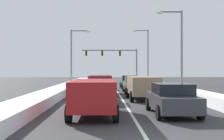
{
  "coord_description": "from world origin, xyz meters",
  "views": [
    {
      "loc": [
        -1.31,
        -7.17,
        2.14
      ],
      "look_at": [
        -0.36,
        28.7,
        2.16
      ],
      "focal_mm": 46.4,
      "sensor_mm": 36.0,
      "label": 1
    }
  ],
  "objects": [
    {
      "name": "street_lamp_right_near",
      "position": [
        6.11,
        21.69,
        4.88
      ],
      "size": [
        2.66,
        0.36,
        8.15
      ],
      "color": "gray",
      "rests_on": "ground"
    },
    {
      "name": "sedan_green_right_lane_fourth",
      "position": [
        1.6,
        27.11,
        0.76
      ],
      "size": [
        2.0,
        4.5,
        1.51
      ],
      "color": "#1E5633",
      "rests_on": "ground"
    },
    {
      "name": "traffic_light_gantry",
      "position": [
        1.18,
        48.18,
        4.72
      ],
      "size": [
        10.6,
        0.47,
        6.2
      ],
      "color": "slate",
      "rests_on": "ground"
    },
    {
      "name": "sedan_charcoal_right_lane_nearest",
      "position": [
        1.92,
        6.61,
        0.76
      ],
      "size": [
        2.0,
        4.5,
        1.51
      ],
      "color": "#38383D",
      "rests_on": "ground"
    },
    {
      "name": "sedan_silver_center_lane_fourth",
      "position": [
        -1.89,
        25.16,
        0.76
      ],
      "size": [
        2.0,
        4.5,
        1.51
      ],
      "color": "#B7BABF",
      "rests_on": "ground"
    },
    {
      "name": "snow_bank_left_shoulder",
      "position": [
        -5.3,
        24.1,
        0.31
      ],
      "size": [
        1.81,
        53.01,
        0.62
      ],
      "primitive_type": "cube",
      "color": "white",
      "rests_on": "ground"
    },
    {
      "name": "suv_tan_right_lane_second",
      "position": [
        1.48,
        13.78,
        1.02
      ],
      "size": [
        2.16,
        4.9,
        1.67
      ],
      "color": "#937F60",
      "rests_on": "ground"
    },
    {
      "name": "sedan_gray_right_lane_third",
      "position": [
        1.5,
        20.21,
        0.76
      ],
      "size": [
        2.0,
        4.5,
        1.51
      ],
      "color": "slate",
      "rests_on": "ground"
    },
    {
      "name": "suv_maroon_center_lane_third",
      "position": [
        -1.66,
        18.64,
        1.02
      ],
      "size": [
        2.16,
        4.9,
        1.67
      ],
      "color": "maroon",
      "rests_on": "ground"
    },
    {
      "name": "snow_bank_right_shoulder",
      "position": [
        5.3,
        24.1,
        0.34
      ],
      "size": [
        1.3,
        53.01,
        0.67
      ],
      "primitive_type": "cube",
      "color": "white",
      "rests_on": "ground"
    },
    {
      "name": "lane_stripe_between_right_lane_and_center_lane",
      "position": [
        -0.0,
        24.1,
        0.0
      ],
      "size": [
        0.14,
        53.01,
        0.01
      ],
      "primitive_type": "cube",
      "color": "silver",
      "rests_on": "ground"
    },
    {
      "name": "suv_red_center_lane_nearest",
      "position": [
        -1.81,
        6.28,
        1.02
      ],
      "size": [
        2.16,
        4.9,
        1.67
      ],
      "color": "maroon",
      "rests_on": "ground"
    },
    {
      "name": "sedan_white_center_lane_second",
      "position": [
        -1.93,
        12.46,
        0.76
      ],
      "size": [
        2.0,
        4.5,
        1.51
      ],
      "color": "silver",
      "rests_on": "ground"
    },
    {
      "name": "street_lamp_left_mid",
      "position": [
        -5.35,
        31.68,
        4.58
      ],
      "size": [
        2.66,
        0.36,
        7.57
      ],
      "color": "gray",
      "rests_on": "ground"
    },
    {
      "name": "street_lamp_right_mid",
      "position": [
        5.66,
        40.97,
        5.29
      ],
      "size": [
        2.66,
        0.36,
        8.93
      ],
      "color": "gray",
      "rests_on": "ground"
    },
    {
      "name": "ground_plane",
      "position": [
        0.0,
        19.28,
        0.0
      ],
      "size": [
        125.31,
        125.31,
        0.0
      ],
      "primitive_type": "plane",
      "color": "#333335"
    }
  ]
}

